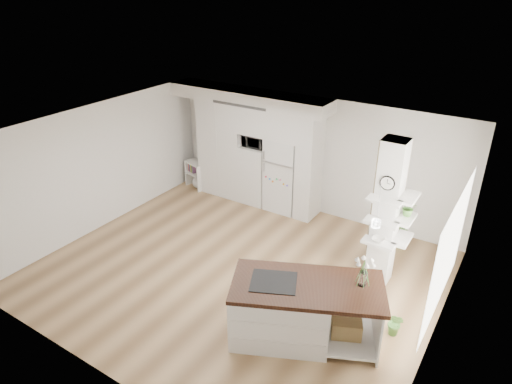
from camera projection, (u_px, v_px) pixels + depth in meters
floor at (237, 271)px, 8.58m from camera, size 7.00×6.00×0.01m
room at (235, 182)px, 7.77m from camera, size 7.04×6.04×2.72m
cabinet_wall at (250, 141)px, 10.65m from camera, size 4.00×0.71×2.70m
refrigerator at (284, 174)px, 10.49m from camera, size 0.78×0.69×1.75m
column at (390, 217)px, 7.70m from camera, size 0.69×0.90×2.70m
window at (449, 252)px, 6.47m from camera, size 0.00×2.40×2.40m
pendant_light at (332, 188)px, 6.95m from camera, size 0.12×0.12×0.10m
kitchen_island at (289, 309)px, 6.85m from camera, size 2.46×1.89×1.57m
bookshelf at (197, 177)px, 11.78m from camera, size 0.67×0.50×0.70m
floor_plant_a at (395, 324)px, 6.99m from camera, size 0.30×0.28×0.44m
floor_plant_b at (400, 237)px, 9.26m from camera, size 0.27×0.27×0.44m
microwave at (255, 141)px, 10.50m from camera, size 0.54×0.37×0.30m
shelf_plant at (409, 208)px, 7.63m from camera, size 0.27×0.23×0.30m
decor_bowl at (378, 240)px, 7.71m from camera, size 0.22×0.22×0.05m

